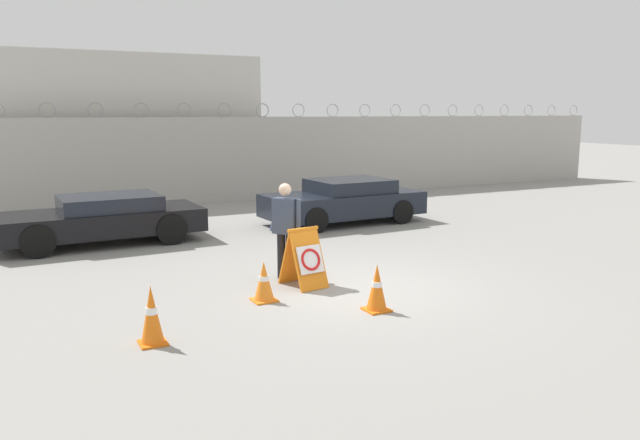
% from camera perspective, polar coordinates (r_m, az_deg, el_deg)
% --- Properties ---
extents(ground_plane, '(90.00, 90.00, 0.00)m').
position_cam_1_polar(ground_plane, '(10.87, 3.22, -6.20)').
color(ground_plane, gray).
extents(perimeter_wall, '(36.00, 0.30, 3.28)m').
position_cam_1_polar(perimeter_wall, '(20.92, -12.17, 5.34)').
color(perimeter_wall, '#ADA8A0').
rests_on(perimeter_wall, ground_plane).
extents(building_block, '(9.74, 7.50, 4.90)m').
position_cam_1_polar(building_block, '(25.01, -19.17, 8.08)').
color(building_block, beige).
rests_on(building_block, ground_plane).
extents(barricade_sign, '(0.68, 0.85, 1.04)m').
position_cam_1_polar(barricade_sign, '(10.83, -1.42, -3.44)').
color(barricade_sign, orange).
rests_on(barricade_sign, ground_plane).
extents(security_guard, '(0.45, 0.68, 1.75)m').
position_cam_1_polar(security_guard, '(11.24, -3.18, -0.55)').
color(security_guard, black).
rests_on(security_guard, ground_plane).
extents(traffic_cone_near, '(0.38, 0.38, 0.65)m').
position_cam_1_polar(traffic_cone_near, '(10.08, -5.15, -5.63)').
color(traffic_cone_near, orange).
rests_on(traffic_cone_near, ground_plane).
extents(traffic_cone_mid, '(0.35, 0.35, 0.79)m').
position_cam_1_polar(traffic_cone_mid, '(8.50, -15.14, -8.41)').
color(traffic_cone_mid, orange).
rests_on(traffic_cone_mid, ground_plane).
extents(traffic_cone_far, '(0.37, 0.37, 0.73)m').
position_cam_1_polar(traffic_cone_far, '(9.59, 5.22, -6.20)').
color(traffic_cone_far, orange).
rests_on(traffic_cone_far, ground_plane).
extents(parked_car_front_coupe, '(4.58, 2.05, 1.11)m').
position_cam_1_polar(parked_car_front_coupe, '(15.14, -19.28, 0.14)').
color(parked_car_front_coupe, black).
rests_on(parked_car_front_coupe, ground_plane).
extents(parked_car_rear_sedan, '(4.40, 2.11, 1.19)m').
position_cam_1_polar(parked_car_rear_sedan, '(16.98, 2.23, 1.78)').
color(parked_car_rear_sedan, black).
rests_on(parked_car_rear_sedan, ground_plane).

